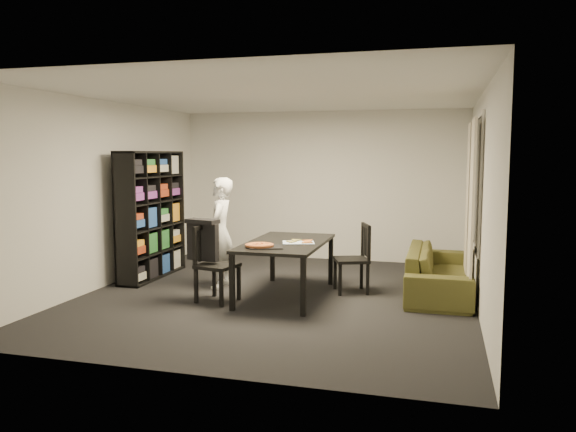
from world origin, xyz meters
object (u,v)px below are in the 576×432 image
(baking_tray, at_px, (266,247))
(chair_right, at_px, (358,253))
(pepperoni_pizza, at_px, (259,245))
(sofa, at_px, (439,271))
(dining_table, at_px, (286,247))
(chair_left, at_px, (211,258))
(bookshelf, at_px, (151,215))
(person, at_px, (220,233))

(baking_tray, bearing_deg, chair_right, 44.99)
(pepperoni_pizza, relative_size, sofa, 0.17)
(dining_table, relative_size, chair_left, 1.81)
(chair_left, distance_m, chair_right, 1.96)
(bookshelf, height_order, pepperoni_pizza, bookshelf)
(person, relative_size, sofa, 0.74)
(bookshelf, distance_m, chair_left, 1.81)
(bookshelf, height_order, chair_right, bookshelf)
(bookshelf, xyz_separation_m, chair_left, (1.42, -1.06, -0.40))
(baking_tray, height_order, pepperoni_pizza, pepperoni_pizza)
(chair_right, bearing_deg, baking_tray, -65.66)
(dining_table, height_order, chair_right, chair_right)
(bookshelf, height_order, sofa, bookshelf)
(pepperoni_pizza, bearing_deg, baking_tray, 4.00)
(chair_right, relative_size, sofa, 0.45)
(chair_right, xyz_separation_m, person, (-1.89, -0.23, 0.24))
(chair_left, xyz_separation_m, chair_right, (1.72, 0.94, -0.02))
(bookshelf, bearing_deg, chair_right, -2.12)
(dining_table, relative_size, chair_right, 1.88)
(chair_left, xyz_separation_m, pepperoni_pizza, (0.66, -0.05, 0.20))
(dining_table, bearing_deg, chair_right, 29.27)
(bookshelf, distance_m, person, 1.31)
(chair_right, xyz_separation_m, baking_tray, (-0.99, -0.99, 0.20))
(pepperoni_pizza, bearing_deg, bookshelf, 151.88)
(person, bearing_deg, dining_table, 67.32)
(sofa, bearing_deg, baking_tray, 120.12)
(chair_left, relative_size, pepperoni_pizza, 2.75)
(baking_tray, relative_size, pepperoni_pizza, 1.14)
(bookshelf, xyz_separation_m, chair_right, (3.14, -0.12, -0.42))
(sofa, bearing_deg, chair_right, 100.79)
(sofa, bearing_deg, chair_left, 112.35)
(baking_tray, distance_m, pepperoni_pizza, 0.08)
(dining_table, xyz_separation_m, chair_right, (0.87, 0.49, -0.13))
(baking_tray, bearing_deg, bookshelf, 152.85)
(chair_right, relative_size, pepperoni_pizza, 2.65)
(bookshelf, height_order, person, bookshelf)
(chair_right, bearing_deg, pepperoni_pizza, -67.64)
(dining_table, bearing_deg, person, 165.76)
(chair_left, height_order, chair_right, chair_left)
(bookshelf, distance_m, baking_tray, 2.43)
(dining_table, bearing_deg, sofa, 19.64)
(chair_right, relative_size, baking_tray, 2.32)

